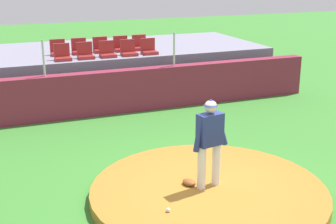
{
  "coord_description": "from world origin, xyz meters",
  "views": [
    {
      "loc": [
        -3.75,
        -7.29,
        4.23
      ],
      "look_at": [
        0.0,
        2.07,
        1.1
      ],
      "focal_mm": 50.69,
      "sensor_mm": 36.0,
      "label": 1
    }
  ],
  "objects_px": {
    "stadium_chair_0": "(62,55)",
    "stadium_chair_6": "(80,49)",
    "pitcher": "(210,137)",
    "stadium_chair_1": "(85,53)",
    "stadium_chair_9": "(140,45)",
    "fielding_glove": "(189,182)",
    "stadium_chair_3": "(129,50)",
    "stadium_chair_5": "(58,50)",
    "stadium_chair_7": "(101,47)",
    "stadium_chair_8": "(121,46)",
    "baseball": "(168,210)",
    "stadium_chair_4": "(149,49)",
    "stadium_chair_2": "(107,52)"
  },
  "relations": [
    {
      "from": "stadium_chair_0",
      "to": "stadium_chair_2",
      "type": "height_order",
      "value": "same"
    },
    {
      "from": "baseball",
      "to": "stadium_chair_1",
      "type": "bearing_deg",
      "value": 87.38
    },
    {
      "from": "stadium_chair_4",
      "to": "stadium_chair_5",
      "type": "xyz_separation_m",
      "value": [
        -2.79,
        0.88,
        0.0
      ]
    },
    {
      "from": "fielding_glove",
      "to": "stadium_chair_3",
      "type": "relative_size",
      "value": 0.6
    },
    {
      "from": "stadium_chair_1",
      "to": "stadium_chair_9",
      "type": "distance_m",
      "value": 2.27
    },
    {
      "from": "stadium_chair_0",
      "to": "stadium_chair_4",
      "type": "height_order",
      "value": "same"
    },
    {
      "from": "stadium_chair_2",
      "to": "stadium_chair_6",
      "type": "height_order",
      "value": "same"
    },
    {
      "from": "stadium_chair_8",
      "to": "stadium_chair_9",
      "type": "xyz_separation_m",
      "value": [
        0.67,
        0.02,
        0.0
      ]
    },
    {
      "from": "stadium_chair_5",
      "to": "stadium_chair_9",
      "type": "xyz_separation_m",
      "value": [
        2.78,
        0.0,
        0.0
      ]
    },
    {
      "from": "stadium_chair_6",
      "to": "stadium_chair_8",
      "type": "bearing_deg",
      "value": 179.55
    },
    {
      "from": "fielding_glove",
      "to": "stadium_chair_0",
      "type": "height_order",
      "value": "stadium_chair_0"
    },
    {
      "from": "pitcher",
      "to": "stadium_chair_1",
      "type": "bearing_deg",
      "value": 85.82
    },
    {
      "from": "stadium_chair_0",
      "to": "stadium_chair_6",
      "type": "bearing_deg",
      "value": -128.25
    },
    {
      "from": "stadium_chair_5",
      "to": "stadium_chair_7",
      "type": "distance_m",
      "value": 1.41
    },
    {
      "from": "stadium_chair_3",
      "to": "stadium_chair_6",
      "type": "xyz_separation_m",
      "value": [
        -1.4,
        0.88,
        0.0
      ]
    },
    {
      "from": "fielding_glove",
      "to": "stadium_chair_0",
      "type": "distance_m",
      "value": 7.2
    },
    {
      "from": "pitcher",
      "to": "stadium_chair_7",
      "type": "distance_m",
      "value": 8.1
    },
    {
      "from": "pitcher",
      "to": "stadium_chair_5",
      "type": "bearing_deg",
      "value": 90.01
    },
    {
      "from": "baseball",
      "to": "stadium_chair_4",
      "type": "bearing_deg",
      "value": 72.6
    },
    {
      "from": "baseball",
      "to": "fielding_glove",
      "type": "distance_m",
      "value": 1.11
    },
    {
      "from": "pitcher",
      "to": "stadium_chair_9",
      "type": "relative_size",
      "value": 3.45
    },
    {
      "from": "stadium_chair_5",
      "to": "stadium_chair_8",
      "type": "height_order",
      "value": "same"
    },
    {
      "from": "stadium_chair_1",
      "to": "stadium_chair_8",
      "type": "height_order",
      "value": "same"
    },
    {
      "from": "stadium_chair_2",
      "to": "stadium_chair_7",
      "type": "distance_m",
      "value": 0.9
    },
    {
      "from": "stadium_chair_5",
      "to": "stadium_chair_7",
      "type": "height_order",
      "value": "same"
    },
    {
      "from": "stadium_chair_5",
      "to": "stadium_chair_8",
      "type": "relative_size",
      "value": 1.0
    },
    {
      "from": "baseball",
      "to": "stadium_chair_2",
      "type": "relative_size",
      "value": 0.15
    },
    {
      "from": "fielding_glove",
      "to": "stadium_chair_0",
      "type": "bearing_deg",
      "value": 169.59
    },
    {
      "from": "stadium_chair_6",
      "to": "stadium_chair_7",
      "type": "relative_size",
      "value": 1.0
    },
    {
      "from": "pitcher",
      "to": "stadium_chair_3",
      "type": "height_order",
      "value": "stadium_chair_3"
    },
    {
      "from": "fielding_glove",
      "to": "stadium_chair_6",
      "type": "xyz_separation_m",
      "value": [
        -0.4,
        7.89,
        1.35
      ]
    },
    {
      "from": "stadium_chair_9",
      "to": "pitcher",
      "type": "bearing_deg",
      "value": 80.43
    },
    {
      "from": "stadium_chair_0",
      "to": "stadium_chair_5",
      "type": "bearing_deg",
      "value": -91.41
    },
    {
      "from": "stadium_chair_6",
      "to": "stadium_chair_7",
      "type": "xyz_separation_m",
      "value": [
        0.72,
        0.02,
        0.0
      ]
    },
    {
      "from": "stadium_chair_3",
      "to": "baseball",
      "type": "bearing_deg",
      "value": 77.31
    },
    {
      "from": "stadium_chair_0",
      "to": "stadium_chair_3",
      "type": "bearing_deg",
      "value": -179.33
    },
    {
      "from": "stadium_chair_2",
      "to": "stadium_chair_8",
      "type": "height_order",
      "value": "same"
    },
    {
      "from": "stadium_chair_6",
      "to": "stadium_chair_8",
      "type": "xyz_separation_m",
      "value": [
        1.42,
        -0.01,
        0.0
      ]
    },
    {
      "from": "stadium_chair_9",
      "to": "stadium_chair_4",
      "type": "bearing_deg",
      "value": 90.55
    },
    {
      "from": "stadium_chair_1",
      "to": "stadium_chair_7",
      "type": "distance_m",
      "value": 1.16
    },
    {
      "from": "pitcher",
      "to": "stadium_chair_1",
      "type": "xyz_separation_m",
      "value": [
        -0.73,
        7.19,
        0.4
      ]
    },
    {
      "from": "fielding_glove",
      "to": "stadium_chair_1",
      "type": "xyz_separation_m",
      "value": [
        -0.4,
        7.01,
        1.35
      ]
    },
    {
      "from": "pitcher",
      "to": "stadium_chair_6",
      "type": "distance_m",
      "value": 8.11
    },
    {
      "from": "stadium_chair_8",
      "to": "baseball",
      "type": "bearing_deg",
      "value": 78.45
    },
    {
      "from": "fielding_glove",
      "to": "stadium_chair_9",
      "type": "distance_m",
      "value": 8.19
    },
    {
      "from": "stadium_chair_4",
      "to": "stadium_chair_7",
      "type": "distance_m",
      "value": 1.64
    },
    {
      "from": "stadium_chair_2",
      "to": "stadium_chair_3",
      "type": "bearing_deg",
      "value": -179.87
    },
    {
      "from": "baseball",
      "to": "stadium_chair_9",
      "type": "distance_m",
      "value": 9.15
    },
    {
      "from": "stadium_chair_2",
      "to": "baseball",
      "type": "bearing_deg",
      "value": 82.29
    },
    {
      "from": "stadium_chair_0",
      "to": "stadium_chair_7",
      "type": "height_order",
      "value": "same"
    }
  ]
}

